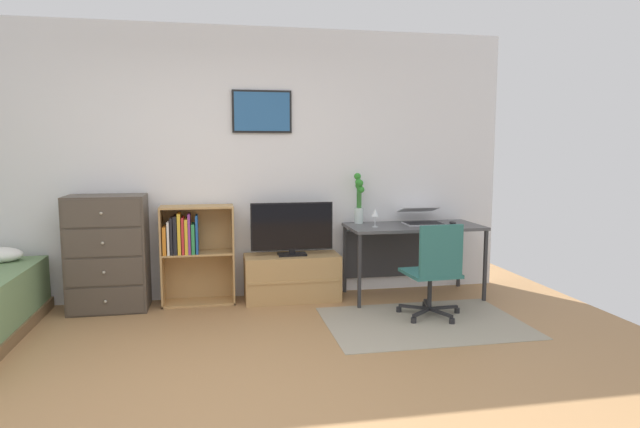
{
  "coord_description": "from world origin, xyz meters",
  "views": [
    {
      "loc": [
        0.05,
        -3.12,
        1.51
      ],
      "look_at": [
        0.94,
        1.5,
        0.94
      ],
      "focal_mm": 30.58,
      "sensor_mm": 36.0,
      "label": 1
    }
  ],
  "objects_px": {
    "tv_stand": "(292,277)",
    "television": "(292,229)",
    "bamboo_vase": "(359,198)",
    "wine_glass": "(375,213)",
    "desk": "(410,236)",
    "laptop": "(421,217)",
    "bookshelf": "(191,247)",
    "dresser": "(108,253)",
    "computer_mouse": "(453,223)",
    "office_chair": "(435,268)"
  },
  "relations": [
    {
      "from": "wine_glass",
      "to": "laptop",
      "type": "bearing_deg",
      "value": 16.93
    },
    {
      "from": "tv_stand",
      "to": "office_chair",
      "type": "xyz_separation_m",
      "value": [
        1.15,
        -0.86,
        0.23
      ]
    },
    {
      "from": "computer_mouse",
      "to": "television",
      "type": "bearing_deg",
      "value": 175.61
    },
    {
      "from": "dresser",
      "to": "office_chair",
      "type": "distance_m",
      "value": 3.0
    },
    {
      "from": "bookshelf",
      "to": "desk",
      "type": "xyz_separation_m",
      "value": [
        2.2,
        -0.09,
        0.05
      ]
    },
    {
      "from": "television",
      "to": "computer_mouse",
      "type": "height_order",
      "value": "television"
    },
    {
      "from": "dresser",
      "to": "bookshelf",
      "type": "height_order",
      "value": "dresser"
    },
    {
      "from": "bookshelf",
      "to": "tv_stand",
      "type": "distance_m",
      "value": 1.04
    },
    {
      "from": "laptop",
      "to": "computer_mouse",
      "type": "relative_size",
      "value": 4.11
    },
    {
      "from": "laptop",
      "to": "tv_stand",
      "type": "bearing_deg",
      "value": -179.48
    },
    {
      "from": "desk",
      "to": "office_chair",
      "type": "relative_size",
      "value": 1.56
    },
    {
      "from": "tv_stand",
      "to": "television",
      "type": "height_order",
      "value": "television"
    },
    {
      "from": "bamboo_vase",
      "to": "wine_glass",
      "type": "xyz_separation_m",
      "value": [
        0.09,
        -0.28,
        -0.13
      ]
    },
    {
      "from": "office_chair",
      "to": "wine_glass",
      "type": "height_order",
      "value": "wine_glass"
    },
    {
      "from": "dresser",
      "to": "desk",
      "type": "relative_size",
      "value": 0.8
    },
    {
      "from": "desk",
      "to": "bamboo_vase",
      "type": "xyz_separation_m",
      "value": [
        -0.51,
        0.15,
        0.39
      ]
    },
    {
      "from": "bookshelf",
      "to": "tv_stand",
      "type": "height_order",
      "value": "bookshelf"
    },
    {
      "from": "bookshelf",
      "to": "television",
      "type": "height_order",
      "value": "television"
    },
    {
      "from": "dresser",
      "to": "desk",
      "type": "distance_m",
      "value": 2.96
    },
    {
      "from": "office_chair",
      "to": "television",
      "type": "bearing_deg",
      "value": 140.52
    },
    {
      "from": "dresser",
      "to": "computer_mouse",
      "type": "bearing_deg",
      "value": -2.26
    },
    {
      "from": "bamboo_vase",
      "to": "computer_mouse",
      "type": "bearing_deg",
      "value": -15.26
    },
    {
      "from": "office_chair",
      "to": "computer_mouse",
      "type": "height_order",
      "value": "office_chair"
    },
    {
      "from": "bookshelf",
      "to": "computer_mouse",
      "type": "bearing_deg",
      "value": -4.38
    },
    {
      "from": "bookshelf",
      "to": "bamboo_vase",
      "type": "distance_m",
      "value": 1.75
    },
    {
      "from": "desk",
      "to": "bamboo_vase",
      "type": "height_order",
      "value": "bamboo_vase"
    },
    {
      "from": "bamboo_vase",
      "to": "laptop",
      "type": "bearing_deg",
      "value": -10.57
    },
    {
      "from": "tv_stand",
      "to": "computer_mouse",
      "type": "distance_m",
      "value": 1.73
    },
    {
      "from": "dresser",
      "to": "computer_mouse",
      "type": "relative_size",
      "value": 10.39
    },
    {
      "from": "desk",
      "to": "laptop",
      "type": "distance_m",
      "value": 0.23
    },
    {
      "from": "desk",
      "to": "laptop",
      "type": "bearing_deg",
      "value": 12.86
    },
    {
      "from": "dresser",
      "to": "laptop",
      "type": "xyz_separation_m",
      "value": [
        3.08,
        0.0,
        0.27
      ]
    },
    {
      "from": "dresser",
      "to": "laptop",
      "type": "height_order",
      "value": "dresser"
    },
    {
      "from": "wine_glass",
      "to": "tv_stand",
      "type": "bearing_deg",
      "value": 167.39
    },
    {
      "from": "laptop",
      "to": "bamboo_vase",
      "type": "xyz_separation_m",
      "value": [
        -0.63,
        0.12,
        0.2
      ]
    },
    {
      "from": "bamboo_vase",
      "to": "wine_glass",
      "type": "height_order",
      "value": "bamboo_vase"
    },
    {
      "from": "bookshelf",
      "to": "dresser",
      "type": "bearing_deg",
      "value": -174.88
    },
    {
      "from": "bookshelf",
      "to": "tv_stand",
      "type": "bearing_deg",
      "value": -3.07
    },
    {
      "from": "laptop",
      "to": "computer_mouse",
      "type": "height_order",
      "value": "laptop"
    },
    {
      "from": "bookshelf",
      "to": "television",
      "type": "bearing_deg",
      "value": -4.37
    },
    {
      "from": "tv_stand",
      "to": "bamboo_vase",
      "type": "relative_size",
      "value": 1.81
    },
    {
      "from": "office_chair",
      "to": "bamboo_vase",
      "type": "relative_size",
      "value": 1.65
    },
    {
      "from": "bookshelf",
      "to": "tv_stand",
      "type": "xyz_separation_m",
      "value": [
        0.98,
        -0.05,
        -0.33
      ]
    },
    {
      "from": "dresser",
      "to": "television",
      "type": "relative_size",
      "value": 1.33
    },
    {
      "from": "computer_mouse",
      "to": "bamboo_vase",
      "type": "xyz_separation_m",
      "value": [
        -0.92,
        0.25,
        0.25
      ]
    },
    {
      "from": "laptop",
      "to": "bookshelf",
      "type": "bearing_deg",
      "value": 179.48
    },
    {
      "from": "bamboo_vase",
      "to": "wine_glass",
      "type": "relative_size",
      "value": 2.89
    },
    {
      "from": "tv_stand",
      "to": "television",
      "type": "distance_m",
      "value": 0.49
    },
    {
      "from": "computer_mouse",
      "to": "bamboo_vase",
      "type": "distance_m",
      "value": 0.99
    },
    {
      "from": "computer_mouse",
      "to": "wine_glass",
      "type": "relative_size",
      "value": 0.58
    }
  ]
}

